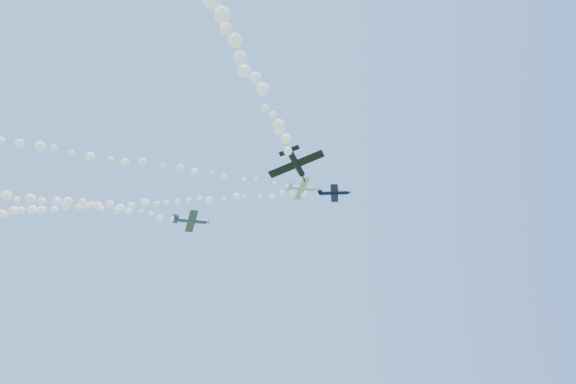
# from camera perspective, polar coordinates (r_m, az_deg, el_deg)

# --- Properties ---
(plane_white) EXTENTS (6.31, 6.61, 2.03)m
(plane_white) POSITION_cam_1_polar(r_m,az_deg,el_deg) (98.42, 1.63, 0.45)
(plane_white) COLOR silver
(smoke_trail_white) EXTENTS (80.95, 32.80, 2.76)m
(smoke_trail_white) POSITION_cam_1_polar(r_m,az_deg,el_deg) (96.08, -24.97, 4.44)
(smoke_trail_white) COLOR white
(plane_navy) EXTENTS (7.14, 7.47, 2.35)m
(plane_navy) POSITION_cam_1_polar(r_m,az_deg,el_deg) (99.26, 5.51, -0.10)
(plane_navy) COLOR #0B0C33
(smoke_trail_navy) EXTENTS (79.46, 5.00, 2.81)m
(smoke_trail_navy) POSITION_cam_1_polar(r_m,az_deg,el_deg) (107.29, -17.43, -1.37)
(smoke_trail_navy) COLOR white
(plane_grey) EXTENTS (7.20, 7.61, 1.96)m
(plane_grey) POSITION_cam_1_polar(r_m,az_deg,el_deg) (97.53, -11.39, -3.36)
(plane_grey) COLOR #3D4359
(plane_black) EXTENTS (8.07, 7.83, 2.48)m
(plane_black) POSITION_cam_1_polar(r_m,az_deg,el_deg) (67.67, 0.95, 3.43)
(plane_black) COLOR black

